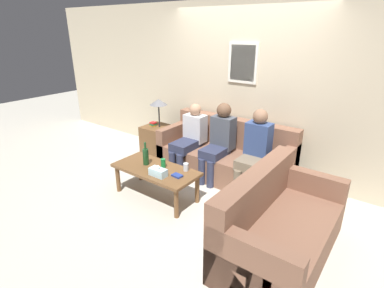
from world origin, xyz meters
The scene contains 15 objects.
ground_plane centered at (0.00, 0.00, 0.00)m, with size 16.00×16.00×0.00m, color beige.
wall_back centered at (0.00, 0.95, 1.30)m, with size 9.00×0.08×2.60m.
couch_main centered at (0.00, 0.51, 0.30)m, with size 2.07×0.84×0.87m.
couch_side centered at (1.35, -0.72, 0.30)m, with size 0.84×1.61×0.87m.
coffee_table centered at (-0.41, -0.65, 0.37)m, with size 1.19×0.56×0.43m.
side_table_with_lamp centered at (-1.35, 0.41, 0.33)m, with size 0.47×0.47×1.06m.
wine_bottle centered at (-0.60, -0.63, 0.55)m, with size 0.08×0.08×0.32m.
drinking_glass centered at (-0.04, -0.46, 0.48)m, with size 0.07×0.07×0.10m.
book_stack centered at (-0.02, -0.66, 0.44)m, with size 0.14×0.10×0.02m.
soda_can centered at (-0.34, -0.56, 0.49)m, with size 0.07×0.07×0.12m.
tissue_box centered at (-0.23, -0.78, 0.48)m, with size 0.23×0.12×0.15m.
person_left centered at (-0.56, 0.31, 0.58)m, with size 0.34×0.66×1.08m.
person_middle centered at (-0.04, 0.35, 0.63)m, with size 0.34×0.61×1.17m.
person_right centered at (0.56, 0.32, 0.63)m, with size 0.34×0.57×1.18m.
teddy_bear centered at (0.75, -0.47, 0.15)m, with size 0.22×0.22×0.35m.
Camera 1 is at (2.16, -3.26, 2.20)m, focal length 28.00 mm.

